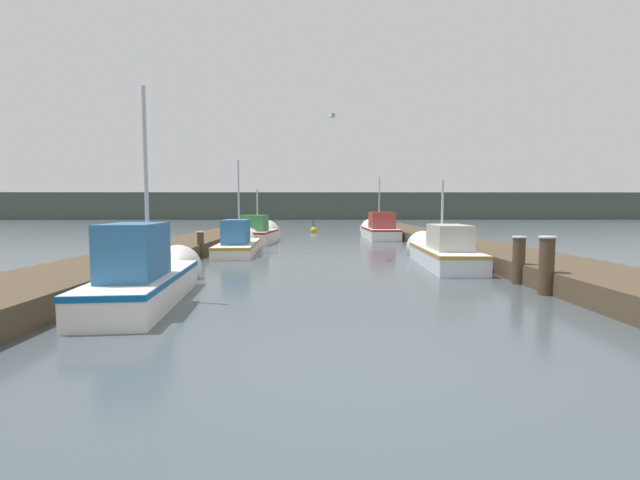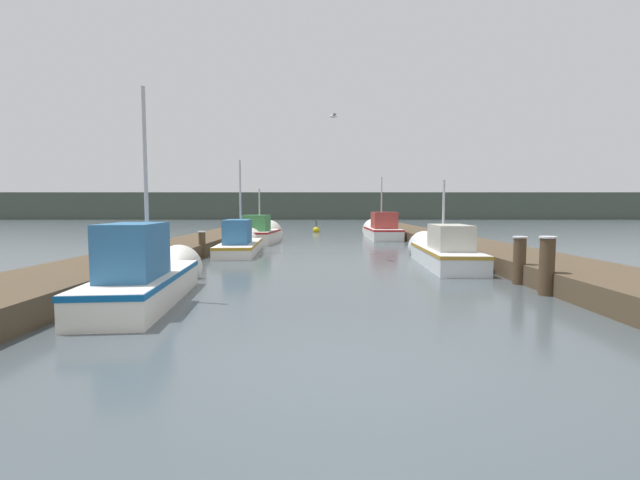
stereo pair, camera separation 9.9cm
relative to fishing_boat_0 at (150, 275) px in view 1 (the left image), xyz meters
The scene contains 15 objects.
ground_plane 5.74m from the fishing_boat_0, 47.11° to the right, with size 200.00×200.00×0.00m.
dock_left 12.02m from the fishing_boat_0, 100.53° to the left, with size 2.56×40.00×0.51m.
dock_right 15.46m from the fishing_boat_0, 49.83° to the left, with size 2.56×40.00×0.51m.
distant_shore_ridge 68.91m from the fishing_boat_0, 86.76° to the left, with size 120.00×16.00×4.43m.
fishing_boat_0 is the anchor object (origin of this frame).
fishing_boat_1 9.60m from the fishing_boat_0, 35.83° to the left, with size 1.70×6.06×3.24m.
fishing_boat_2 9.68m from the fishing_boat_0, 88.95° to the left, with size 1.79×6.21×4.43m.
fishing_boat_3 14.85m from the fishing_boat_0, 88.83° to the left, with size 2.13×4.84×3.45m.
fishing_boat_4 19.78m from the fishing_boat_0, 67.75° to the left, with size 1.82×6.35×4.35m.
mooring_piling_0 7.53m from the fishing_boat_0, 97.22° to the left, with size 0.30×0.30×1.03m.
mooring_piling_1 8.84m from the fishing_boat_0, 11.42° to the left, with size 0.35×0.35×1.22m.
mooring_piling_2 11.31m from the fishing_boat_0, 40.44° to the left, with size 0.27×0.27×1.31m.
mooring_piling_3 8.63m from the fishing_boat_0, ahead, with size 0.37×0.37×1.31m.
channel_buoy 24.99m from the fishing_boat_0, 82.39° to the left, with size 0.54×0.54×1.04m.
seagull_lead 9.53m from the fishing_boat_0, 60.00° to the left, with size 0.30×0.56×0.12m.
Camera 1 is at (-0.37, -4.79, 1.94)m, focal length 24.00 mm.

